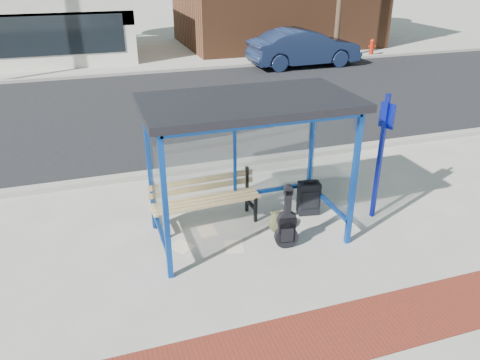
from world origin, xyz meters
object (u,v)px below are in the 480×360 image
object	(u,v)px
backpack	(278,223)
suitcase	(309,198)
guitar_bag	(287,226)
bench	(205,198)
parked_car	(304,48)
fire_hydrant	(372,46)

from	to	relation	value
backpack	suitcase	bearing A→B (deg)	26.07
guitar_bag	bench	bearing A→B (deg)	141.26
guitar_bag	parked_car	size ratio (longest dim) A/B	0.22
suitcase	backpack	size ratio (longest dim) A/B	1.71
backpack	parked_car	bearing A→B (deg)	58.64
parked_car	bench	bearing A→B (deg)	146.43
parked_car	suitcase	bearing A→B (deg)	154.04
suitcase	parked_car	distance (m)	13.21
fire_hydrant	guitar_bag	bearing A→B (deg)	-126.92
bench	backpack	bearing A→B (deg)	-35.67
guitar_bag	fire_hydrant	bearing A→B (deg)	61.67
guitar_bag	fire_hydrant	size ratio (longest dim) A/B	1.36
bench	backpack	xyz separation A→B (m)	(1.12, -0.72, -0.33)
guitar_bag	fire_hydrant	xyz separation A→B (m)	(10.63, 14.15, 0.03)
guitar_bag	suitcase	size ratio (longest dim) A/B	1.56
guitar_bag	suitcase	xyz separation A→B (m)	(0.84, 0.91, -0.07)
suitcase	backpack	xyz separation A→B (m)	(-0.79, -0.47, -0.13)
backpack	parked_car	distance (m)	13.98
bench	backpack	world-z (taller)	bench
parked_car	backpack	bearing A→B (deg)	151.89
guitar_bag	parked_car	distance (m)	14.39
suitcase	parked_car	xyz separation A→B (m)	(5.55, 11.98, 0.48)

